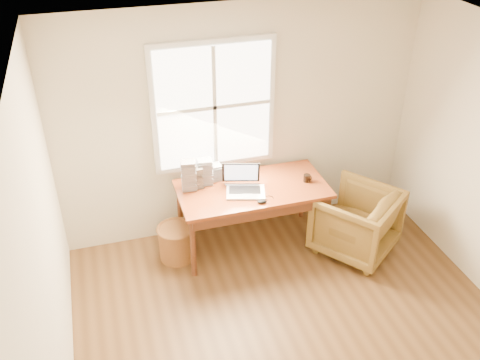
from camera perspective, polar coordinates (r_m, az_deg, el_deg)
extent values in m
cube|color=white|center=(3.37, 11.24, 10.19)|extent=(4.00, 4.50, 0.02)
cube|color=beige|center=(5.82, 0.03, 6.13)|extent=(4.00, 0.02, 2.60)
cube|color=beige|center=(3.77, -20.34, -12.53)|extent=(0.02, 4.50, 2.60)
cube|color=silver|center=(5.61, -2.82, 7.88)|extent=(1.32, 0.05, 1.42)
cube|color=white|center=(5.58, -2.75, 7.76)|extent=(1.20, 0.02, 1.30)
cube|color=silver|center=(5.57, -2.72, 7.72)|extent=(0.04, 0.02, 1.30)
cube|color=silver|center=(5.57, -2.72, 7.72)|extent=(1.20, 0.02, 0.04)
cube|color=brown|center=(5.71, 1.34, -0.96)|extent=(1.60, 0.80, 0.04)
imported|color=brown|center=(5.97, 12.24, -4.35)|extent=(1.12, 1.12, 0.74)
cylinder|color=brown|center=(5.87, -6.77, -6.67)|extent=(0.47, 0.47, 0.38)
ellipsoid|color=black|center=(5.45, 2.35, -2.31)|extent=(0.11, 0.07, 0.03)
cylinder|color=black|center=(5.82, 7.13, 0.20)|extent=(0.09, 0.09, 0.08)
cube|color=#AEB1B9|center=(5.71, -3.75, 0.91)|extent=(0.16, 0.15, 0.29)
cube|color=#28272C|center=(5.67, -4.89, 0.30)|extent=(0.16, 0.14, 0.24)
cube|color=#ABADB9|center=(5.61, -5.48, 0.50)|extent=(0.17, 0.15, 0.34)
cube|color=silver|center=(5.80, -2.72, 0.85)|extent=(0.15, 0.14, 0.18)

